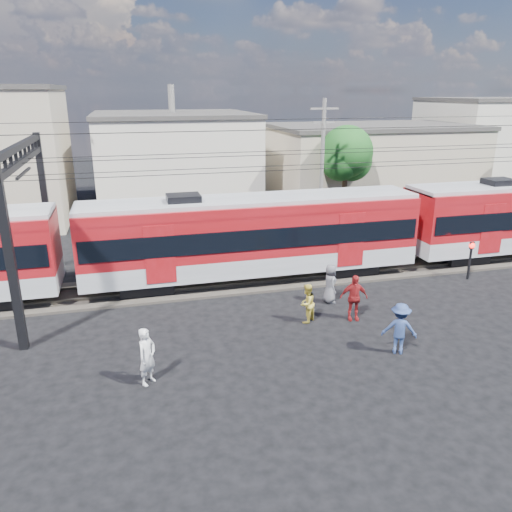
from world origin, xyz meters
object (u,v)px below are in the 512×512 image
(commuter_train, at_px, (256,234))
(pedestrian_a, at_px, (147,356))
(crossing_signal, at_px, (471,254))
(pedestrian_c, at_px, (400,329))

(commuter_train, bearing_deg, pedestrian_a, -125.42)
(crossing_signal, bearing_deg, pedestrian_c, -141.32)
(pedestrian_a, height_order, pedestrian_c, pedestrian_a)
(pedestrian_c, xyz_separation_m, crossing_signal, (7.14, 5.72, 0.39))
(pedestrian_c, bearing_deg, pedestrian_a, 24.02)
(commuter_train, distance_m, pedestrian_a, 9.86)
(pedestrian_a, relative_size, crossing_signal, 0.99)
(crossing_signal, bearing_deg, pedestrian_a, -161.03)
(pedestrian_c, height_order, crossing_signal, crossing_signal)
(commuter_train, height_order, pedestrian_c, commuter_train)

